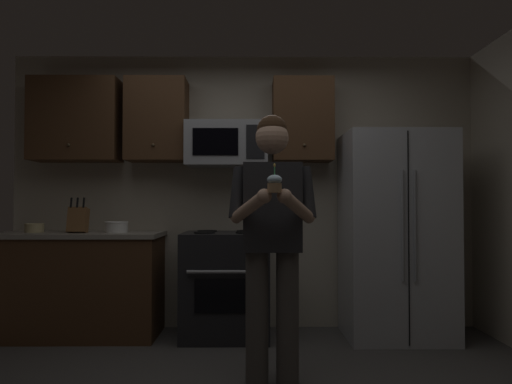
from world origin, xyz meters
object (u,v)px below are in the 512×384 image
object	(u,v)px
oven_range	(226,284)
person	(272,231)
knife_block	(78,220)
cupcake	(275,183)
bowl_large_white	(116,227)
refrigerator	(395,235)
microwave	(227,144)
bowl_small_colored	(34,228)

from	to	relation	value
oven_range	person	size ratio (longest dim) A/B	0.53
oven_range	knife_block	size ratio (longest dim) A/B	2.91
knife_block	cupcake	bearing A→B (deg)	-41.03
knife_block	oven_range	bearing A→B (deg)	1.29
knife_block	bowl_large_white	xyz separation A→B (m)	(0.33, 0.04, -0.06)
bowl_large_white	cupcake	bearing A→B (deg)	-48.05
person	cupcake	bearing A→B (deg)	-90.00
oven_range	refrigerator	bearing A→B (deg)	-1.50
microwave	cupcake	world-z (taller)	microwave
refrigerator	knife_block	bearing A→B (deg)	179.80
microwave	person	xyz separation A→B (m)	(0.36, -1.27, -0.72)
knife_block	person	distance (m)	2.01
refrigerator	oven_range	bearing A→B (deg)	178.50
oven_range	knife_block	bearing A→B (deg)	-178.71
knife_block	cupcake	size ratio (longest dim) A/B	1.84
microwave	cupcake	bearing A→B (deg)	-77.21
microwave	bowl_small_colored	size ratio (longest dim) A/B	4.36
refrigerator	bowl_large_white	world-z (taller)	refrigerator
bowl_large_white	refrigerator	bearing A→B (deg)	-1.17
knife_block	bowl_large_white	distance (m)	0.33
bowl_large_white	bowl_small_colored	bearing A→B (deg)	177.59
oven_range	knife_block	world-z (taller)	knife_block
knife_block	bowl_small_colored	bearing A→B (deg)	170.17
person	microwave	bearing A→B (deg)	105.96
bowl_small_colored	knife_block	bearing A→B (deg)	-9.83
oven_range	bowl_small_colored	world-z (taller)	bowl_small_colored
refrigerator	cupcake	world-z (taller)	refrigerator
refrigerator	bowl_small_colored	world-z (taller)	refrigerator
person	cupcake	world-z (taller)	person
knife_block	bowl_small_colored	xyz separation A→B (m)	(-0.41, 0.07, -0.07)
oven_range	bowl_large_white	xyz separation A→B (m)	(-0.98, 0.01, 0.51)
oven_range	microwave	world-z (taller)	microwave
refrigerator	bowl_small_colored	xyz separation A→B (m)	(-3.22, 0.08, 0.06)
refrigerator	bowl_small_colored	distance (m)	3.22
microwave	person	world-z (taller)	microwave
refrigerator	bowl_large_white	size ratio (longest dim) A/B	8.63
knife_block	bowl_small_colored	size ratio (longest dim) A/B	1.89
refrigerator	person	xyz separation A→B (m)	(-1.14, -1.11, 0.10)
knife_block	person	xyz separation A→B (m)	(1.67, -1.12, -0.04)
bowl_large_white	bowl_small_colored	world-z (taller)	bowl_large_white
refrigerator	cupcake	xyz separation A→B (m)	(-1.14, -1.44, 0.39)
microwave	bowl_large_white	distance (m)	1.24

